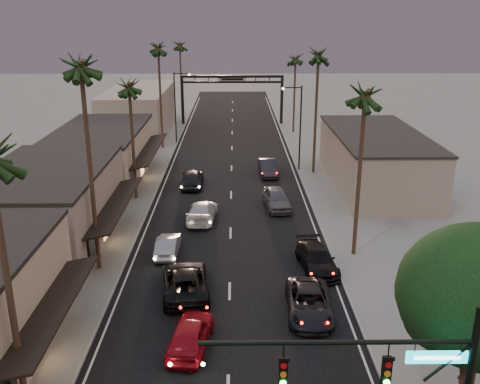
{
  "coord_description": "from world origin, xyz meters",
  "views": [
    {
      "loc": [
        0.33,
        -9.81,
        16.07
      ],
      "look_at": [
        0.75,
        30.44,
        2.5
      ],
      "focal_mm": 40.0,
      "sensor_mm": 36.0,
      "label": 1
    }
  ],
  "objects_px": {
    "palm_lb": "(80,61)",
    "palm_ld": "(158,45)",
    "streetlight_right": "(298,121)",
    "streetlight_left": "(177,102)",
    "curbside_black": "(317,259)",
    "palm_far": "(180,43)",
    "palm_ra": "(366,90)",
    "oncoming_pickup": "(185,281)",
    "palm_lc": "(129,82)",
    "curbside_near": "(309,303)",
    "palm_rc": "(296,56)",
    "arch": "(232,87)",
    "oncoming_silver": "(168,245)",
    "traffic_signal": "(407,384)",
    "palm_rb": "(319,52)",
    "oncoming_red": "(190,334)"
  },
  "relations": [
    {
      "from": "arch",
      "to": "curbside_black",
      "type": "distance_m",
      "value": 48.73
    },
    {
      "from": "arch",
      "to": "palm_lb",
      "type": "height_order",
      "value": "palm_lb"
    },
    {
      "from": "streetlight_right",
      "to": "palm_far",
      "type": "distance_m",
      "value": 36.85
    },
    {
      "from": "oncoming_pickup",
      "to": "curbside_black",
      "type": "relative_size",
      "value": 1.13
    },
    {
      "from": "oncoming_silver",
      "to": "curbside_black",
      "type": "bearing_deg",
      "value": 166.98
    },
    {
      "from": "palm_lb",
      "to": "palm_ld",
      "type": "xyz_separation_m",
      "value": [
        0.0,
        33.0,
        -0.97
      ]
    },
    {
      "from": "palm_rb",
      "to": "streetlight_right",
      "type": "bearing_deg",
      "value": 149.24
    },
    {
      "from": "streetlight_right",
      "to": "palm_ld",
      "type": "xyz_separation_m",
      "value": [
        -15.52,
        10.0,
        7.09
      ]
    },
    {
      "from": "palm_lc",
      "to": "oncoming_silver",
      "type": "height_order",
      "value": "palm_lc"
    },
    {
      "from": "palm_ra",
      "to": "palm_rc",
      "type": "bearing_deg",
      "value": 90.0
    },
    {
      "from": "oncoming_silver",
      "to": "arch",
      "type": "bearing_deg",
      "value": -94.76
    },
    {
      "from": "palm_rb",
      "to": "palm_far",
      "type": "bearing_deg",
      "value": 116.43
    },
    {
      "from": "palm_lc",
      "to": "palm_rb",
      "type": "distance_m",
      "value": 19.07
    },
    {
      "from": "palm_lc",
      "to": "oncoming_pickup",
      "type": "bearing_deg",
      "value": -70.92
    },
    {
      "from": "curbside_black",
      "to": "palm_lb",
      "type": "bearing_deg",
      "value": 172.36
    },
    {
      "from": "palm_lb",
      "to": "curbside_black",
      "type": "xyz_separation_m",
      "value": [
        14.3,
        -0.16,
        -12.65
      ]
    },
    {
      "from": "palm_ra",
      "to": "oncoming_pickup",
      "type": "distance_m",
      "value": 16.34
    },
    {
      "from": "arch",
      "to": "oncoming_silver",
      "type": "height_order",
      "value": "arch"
    },
    {
      "from": "palm_rb",
      "to": "oncoming_red",
      "type": "height_order",
      "value": "palm_rb"
    },
    {
      "from": "palm_lb",
      "to": "palm_ra",
      "type": "relative_size",
      "value": 1.15
    },
    {
      "from": "palm_ld",
      "to": "curbside_near",
      "type": "relative_size",
      "value": 2.69
    },
    {
      "from": "oncoming_pickup",
      "to": "palm_ra",
      "type": "bearing_deg",
      "value": -161.94
    },
    {
      "from": "palm_lb",
      "to": "oncoming_pickup",
      "type": "height_order",
      "value": "palm_lb"
    },
    {
      "from": "oncoming_silver",
      "to": "curbside_black",
      "type": "distance_m",
      "value": 10.34
    },
    {
      "from": "traffic_signal",
      "to": "curbside_black",
      "type": "distance_m",
      "value": 18.36
    },
    {
      "from": "streetlight_left",
      "to": "palm_lc",
      "type": "xyz_separation_m",
      "value": [
        -1.68,
        -22.0,
        5.14
      ]
    },
    {
      "from": "streetlight_left",
      "to": "curbside_black",
      "type": "distance_m",
      "value": 38.57
    },
    {
      "from": "oncoming_pickup",
      "to": "palm_ld",
      "type": "bearing_deg",
      "value": -87.47
    },
    {
      "from": "arch",
      "to": "palm_ra",
      "type": "xyz_separation_m",
      "value": [
        8.6,
        -46.0,
        5.91
      ]
    },
    {
      "from": "palm_rc",
      "to": "palm_far",
      "type": "height_order",
      "value": "palm_far"
    },
    {
      "from": "palm_ld",
      "to": "palm_ra",
      "type": "bearing_deg",
      "value": -60.98
    },
    {
      "from": "traffic_signal",
      "to": "curbside_near",
      "type": "bearing_deg",
      "value": 95.74
    },
    {
      "from": "streetlight_right",
      "to": "streetlight_left",
      "type": "distance_m",
      "value": 18.99
    },
    {
      "from": "palm_rc",
      "to": "palm_lc",
      "type": "bearing_deg",
      "value": -121.56
    },
    {
      "from": "palm_far",
      "to": "curbside_black",
      "type": "distance_m",
      "value": 58.86
    },
    {
      "from": "arch",
      "to": "palm_rb",
      "type": "bearing_deg",
      "value": -71.7
    },
    {
      "from": "oncoming_red",
      "to": "oncoming_silver",
      "type": "bearing_deg",
      "value": -69.84
    },
    {
      "from": "streetlight_right",
      "to": "streetlight_left",
      "type": "relative_size",
      "value": 1.0
    },
    {
      "from": "arch",
      "to": "curbside_black",
      "type": "height_order",
      "value": "arch"
    },
    {
      "from": "oncoming_pickup",
      "to": "curbside_near",
      "type": "xyz_separation_m",
      "value": [
        7.09,
        -2.45,
        -0.07
      ]
    },
    {
      "from": "palm_lb",
      "to": "palm_ld",
      "type": "height_order",
      "value": "palm_lb"
    },
    {
      "from": "palm_ld",
      "to": "curbside_black",
      "type": "bearing_deg",
      "value": -66.67
    },
    {
      "from": "palm_lb",
      "to": "curbside_near",
      "type": "height_order",
      "value": "palm_lb"
    },
    {
      "from": "palm_rc",
      "to": "oncoming_red",
      "type": "bearing_deg",
      "value": -101.71
    },
    {
      "from": "streetlight_left",
      "to": "palm_ra",
      "type": "bearing_deg",
      "value": -65.46
    },
    {
      "from": "palm_lc",
      "to": "curbside_black",
      "type": "bearing_deg",
      "value": -44.72
    },
    {
      "from": "streetlight_right",
      "to": "curbside_black",
      "type": "xyz_separation_m",
      "value": [
        -1.22,
        -23.16,
        -4.59
      ]
    },
    {
      "from": "curbside_near",
      "to": "traffic_signal",
      "type": "bearing_deg",
      "value": -81.98
    },
    {
      "from": "oncoming_pickup",
      "to": "traffic_signal",
      "type": "bearing_deg",
      "value": 112.61
    },
    {
      "from": "traffic_signal",
      "to": "oncoming_silver",
      "type": "relative_size",
      "value": 2.1
    }
  ]
}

